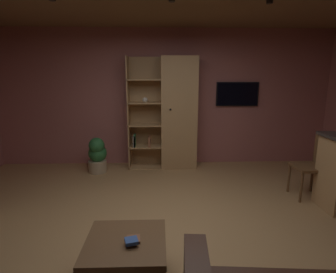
{
  "coord_description": "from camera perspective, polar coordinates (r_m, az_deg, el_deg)",
  "views": [
    {
      "loc": [
        -0.1,
        -2.69,
        1.75
      ],
      "look_at": [
        0.0,
        0.4,
        1.05
      ],
      "focal_mm": 28.64,
      "sensor_mm": 36.0,
      "label": 1
    }
  ],
  "objects": [
    {
      "name": "coffee_table",
      "position": [
        2.43,
        -8.95,
        -22.65
      ],
      "size": [
        0.66,
        0.64,
        0.43
      ],
      "color": "brown",
      "rests_on": "ground"
    },
    {
      "name": "dining_chair",
      "position": [
        4.44,
        28.76,
        -4.86
      ],
      "size": [
        0.42,
        0.42,
        0.92
      ],
      "color": "brown",
      "rests_on": "ground"
    },
    {
      "name": "bookshelf_cabinet",
      "position": [
        5.12,
        1.35,
        4.75
      ],
      "size": [
        1.3,
        0.41,
        2.11
      ],
      "color": "#A87F51",
      "rests_on": "ground"
    },
    {
      "name": "table_book_1",
      "position": [
        2.3,
        -7.8,
        -21.16
      ],
      "size": [
        0.12,
        0.12,
        0.03
      ],
      "primitive_type": "cube",
      "rotation": [
        0.0,
        0.0,
        0.27
      ],
      "color": "#2D4C8C",
      "rests_on": "coffee_table"
    },
    {
      "name": "wall_back",
      "position": [
        5.36,
        -0.81,
        8.1
      ],
      "size": [
        6.65,
        0.06,
        2.64
      ],
      "primitive_type": "cube",
      "color": "#9E5B56",
      "rests_on": "ground"
    },
    {
      "name": "table_book_0",
      "position": [
        2.37,
        -7.35,
        -20.89
      ],
      "size": [
        0.12,
        0.12,
        0.02
      ],
      "primitive_type": "cube",
      "rotation": [
        0.0,
        0.0,
        0.09
      ],
      "color": "brown",
      "rests_on": "coffee_table"
    },
    {
      "name": "potted_floor_plant",
      "position": [
        5.13,
        -14.81,
        -3.79
      ],
      "size": [
        0.34,
        0.37,
        0.66
      ],
      "color": "#9E896B",
      "rests_on": "ground"
    },
    {
      "name": "window_pane_back",
      "position": [
        5.33,
        -5.25,
        8.58
      ],
      "size": [
        0.61,
        0.01,
        0.79
      ],
      "primitive_type": "cube",
      "color": "white"
    },
    {
      "name": "floor",
      "position": [
        3.22,
        0.26,
        -20.41
      ],
      "size": [
        6.53,
        5.23,
        0.02
      ],
      "primitive_type": "cube",
      "color": "#A37A4C",
      "rests_on": "ground"
    },
    {
      "name": "wall_mounted_tv",
      "position": [
        5.51,
        14.52,
        8.74
      ],
      "size": [
        0.83,
        0.06,
        0.47
      ],
      "color": "black"
    }
  ]
}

